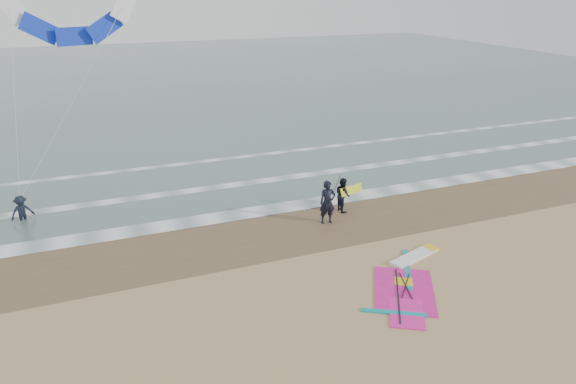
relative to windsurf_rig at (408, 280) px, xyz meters
name	(u,v)px	position (x,y,z in m)	size (l,w,h in m)	color
ground	(380,294)	(-1.39, -0.34, -0.03)	(120.00, 120.00, 0.00)	tan
sea_water	(166,78)	(-1.39, 47.66, -0.02)	(120.00, 80.00, 0.02)	#47605E
wet_sand_band	(312,224)	(-1.39, 5.66, -0.03)	(120.00, 5.00, 0.01)	brown
foam_waterline	(278,190)	(-1.39, 10.10, 0.00)	(120.00, 9.15, 0.02)	white
windsurf_rig	(408,280)	(0.00, 0.00, 0.00)	(5.06, 4.79, 0.12)	white
person_standing	(328,202)	(-0.65, 5.60, 0.98)	(0.74, 0.48, 2.02)	black
person_walking	(343,195)	(0.61, 6.57, 0.79)	(0.80, 0.63, 1.65)	black
person_wading	(21,205)	(-13.56, 10.85, 0.76)	(1.02, 0.59, 1.58)	black
held_pole	(334,192)	(-0.35, 5.60, 1.45)	(0.17, 0.86, 1.82)	black
carried_kiteboard	(351,190)	(1.01, 6.47, 1.01)	(1.30, 0.51, 0.39)	yellow
surf_kite	(72,21)	(-10.28, 15.67, 8.36)	(6.92, 5.18, 9.15)	white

